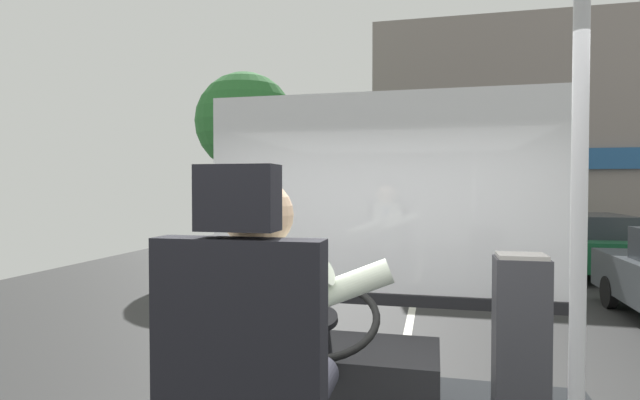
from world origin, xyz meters
TOP-DOWN VIEW (x-y plane):
  - ground at (0.00, 8.80)m, footprint 18.00×44.00m
  - bus_driver at (-0.15, -0.33)m, footprint 0.78×0.61m
  - steering_console at (-0.15, 0.87)m, footprint 1.10×0.98m
  - handrail_pole at (0.76, -0.30)m, footprint 0.04×0.04m
  - fare_box at (0.78, 0.73)m, footprint 0.25×0.21m
  - windshield_panel at (0.00, 1.62)m, footprint 2.50×0.08m
  - street_tree at (-4.47, 10.34)m, footprint 2.57×2.57m
  - shop_building at (4.25, 16.50)m, footprint 11.67×5.54m
  - parked_car_green at (3.95, 11.25)m, footprint 1.86×4.25m
  - parked_car_black at (3.93, 17.37)m, footprint 2.01×4.48m
  - parked_car_silver at (3.92, 22.11)m, footprint 1.77×3.85m

SIDE VIEW (x-z plane):
  - ground at x=0.00m, z-range -0.05..0.00m
  - parked_car_black at x=3.93m, z-range 0.02..1.28m
  - parked_car_green at x=3.95m, z-range 0.02..1.43m
  - parked_car_silver at x=3.92m, z-range 0.02..1.45m
  - steering_console at x=-0.15m, z-range 0.60..1.40m
  - fare_box at x=0.78m, z-range 0.77..1.74m
  - bus_driver at x=-0.15m, z-range 1.16..1.98m
  - windshield_panel at x=0.00m, z-range 1.08..2.56m
  - handrail_pole at x=0.76m, z-range 0.78..2.95m
  - shop_building at x=4.25m, z-range 0.00..7.23m
  - street_tree at x=-4.47m, z-range 1.20..6.23m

